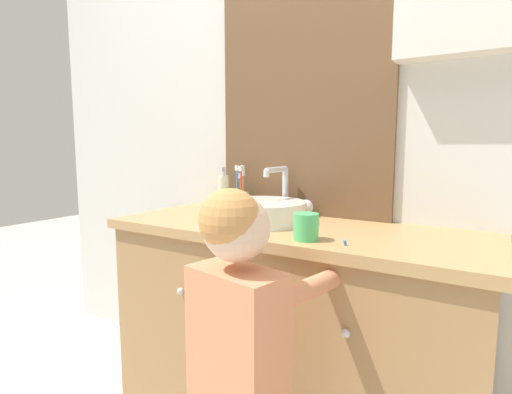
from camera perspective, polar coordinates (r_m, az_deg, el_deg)
wall_back at (r=1.64m, az=10.48°, el=14.88°), size 3.20×0.18×2.50m
vanity_counter at (r=1.54m, az=4.68°, el=-18.46°), size 1.32×0.51×0.78m
sink_basin at (r=1.47m, az=0.85°, el=-1.97°), size 0.34×0.39×0.20m
toothbrush_holder at (r=1.71m, az=-2.16°, el=-0.33°), size 0.07×0.07×0.20m
soap_dispenser at (r=1.74m, az=-4.63°, el=0.67°), size 0.05×0.05×0.19m
child_figure at (r=1.05m, az=-2.41°, el=-22.51°), size 0.31×0.46×0.97m
drinking_cup at (r=1.20m, az=7.14°, el=-4.24°), size 0.08×0.08×0.08m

